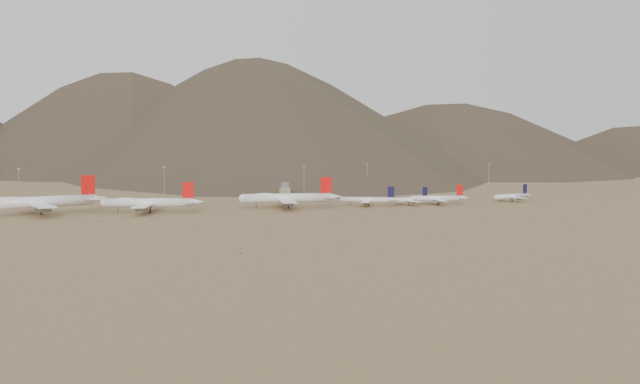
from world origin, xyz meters
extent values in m
plane|color=#A18253|center=(0.00, 0.00, 0.00)|extent=(3000.00, 3000.00, 0.00)
cylinder|color=white|center=(-144.47, 25.00, 8.17)|extent=(65.44, 29.65, 6.94)
cone|color=white|center=(-109.16, 37.95, 8.69)|extent=(13.50, 10.03, 6.25)
cube|color=white|center=(-145.73, 24.54, 7.13)|extent=(31.29, 61.49, 0.87)
cube|color=white|center=(-114.21, 36.10, 8.86)|extent=(13.73, 24.04, 0.42)
cube|color=red|center=(-115.47, 35.64, 17.80)|extent=(8.41, 3.59, 12.31)
cylinder|color=black|center=(-143.81, 27.09, 2.35)|extent=(0.56, 0.56, 4.70)
cylinder|color=black|center=(-142.61, 23.83, 2.35)|extent=(0.56, 0.56, 4.70)
ellipsoid|color=white|center=(-160.86, 18.98, 10.08)|extent=(21.97, 12.29, 4.16)
cylinder|color=slate|center=(-149.97, 36.09, 5.41)|extent=(7.38, 5.24, 3.12)
cylinder|color=slate|center=(-141.49, 12.98, 5.41)|extent=(7.38, 5.24, 3.12)
cylinder|color=slate|center=(-153.79, 46.50, 5.41)|extent=(7.38, 5.24, 3.12)
cylinder|color=slate|center=(-137.67, 2.57, 5.41)|extent=(7.38, 5.24, 3.12)
cylinder|color=white|center=(-77.73, 20.11, 6.72)|extent=(55.30, 16.54, 5.71)
sphere|color=white|center=(-104.82, 25.58, 6.72)|extent=(5.60, 5.60, 5.60)
cone|color=white|center=(-47.40, 13.99, 7.15)|extent=(10.77, 7.01, 5.14)
cube|color=white|center=(-78.82, 20.33, 5.87)|extent=(18.70, 51.41, 0.71)
cube|color=white|center=(-51.73, 14.86, 7.30)|extent=(8.69, 19.85, 0.34)
cube|color=red|center=(-52.81, 15.08, 14.65)|extent=(7.14, 1.93, 10.13)
cylinder|color=black|center=(-96.69, 23.94, 1.93)|extent=(0.37, 0.37, 3.87)
cylinder|color=black|center=(-76.37, 21.29, 1.93)|extent=(0.46, 0.46, 3.87)
cylinder|color=black|center=(-76.93, 18.49, 1.93)|extent=(0.46, 0.46, 3.87)
ellipsoid|color=white|center=(-91.82, 22.96, 8.29)|extent=(18.18, 7.70, 3.43)
cylinder|color=slate|center=(-76.81, 30.26, 4.45)|extent=(5.93, 3.61, 2.57)
cylinder|color=slate|center=(-80.82, 10.40, 4.45)|extent=(5.93, 3.61, 2.57)
cylinder|color=slate|center=(-75.01, 39.20, 4.45)|extent=(5.93, 3.61, 2.57)
cylinder|color=slate|center=(-82.63, 1.46, 4.45)|extent=(5.93, 3.61, 2.57)
cylinder|color=white|center=(14.03, 28.39, 7.24)|extent=(59.77, 10.71, 6.15)
sphere|color=white|center=(-15.62, 30.68, 7.24)|extent=(6.02, 6.02, 6.02)
cone|color=white|center=(47.24, 25.82, 7.70)|extent=(11.10, 6.34, 5.53)
cube|color=white|center=(12.84, 28.48, 6.31)|extent=(13.69, 55.09, 0.77)
cube|color=white|center=(42.49, 26.19, 7.85)|extent=(6.93, 21.07, 0.37)
cube|color=red|center=(41.31, 26.28, 15.76)|extent=(7.75, 1.15, 10.90)
cylinder|color=black|center=(-6.73, 29.99, 2.08)|extent=(0.40, 0.40, 4.16)
cylinder|color=black|center=(15.33, 29.83, 2.08)|extent=(0.50, 0.50, 4.16)
cylinder|color=black|center=(15.10, 26.76, 2.08)|extent=(0.50, 0.50, 4.16)
ellipsoid|color=white|center=(-1.39, 29.58, 8.93)|extent=(19.33, 6.06, 3.69)
cylinder|color=slate|center=(13.68, 39.35, 4.79)|extent=(6.14, 3.22, 2.77)
cylinder|color=slate|center=(12.00, 17.61, 4.79)|extent=(6.14, 3.22, 2.77)
cylinder|color=slate|center=(14.44, 49.14, 4.79)|extent=(6.14, 3.22, 2.77)
cylinder|color=slate|center=(11.25, 7.82, 4.79)|extent=(6.14, 3.22, 2.77)
cylinder|color=white|center=(72.54, 30.93, 4.55)|extent=(34.42, 16.34, 3.84)
sphere|color=white|center=(56.03, 37.30, 4.55)|extent=(3.77, 3.77, 3.77)
cone|color=white|center=(91.05, 23.79, 4.84)|extent=(7.19, 5.52, 3.46)
cube|color=white|center=(71.88, 31.18, 3.98)|extent=(16.21, 30.36, 0.48)
cube|color=white|center=(88.40, 24.81, 4.94)|extent=(7.13, 11.91, 0.23)
cube|color=#121134|center=(87.74, 25.06, 10.27)|extent=(4.42, 1.98, 7.59)
cylinder|color=black|center=(60.98, 35.39, 1.32)|extent=(0.40, 0.40, 2.63)
cylinder|color=black|center=(73.55, 31.57, 1.32)|extent=(0.51, 0.51, 2.63)
cylinder|color=black|center=(72.86, 29.77, 1.32)|extent=(0.51, 0.51, 2.63)
cylinder|color=slate|center=(74.94, 39.11, 3.02)|extent=(3.93, 2.89, 1.73)
cylinder|color=slate|center=(68.82, 23.25, 3.02)|extent=(3.93, 2.89, 1.73)
cylinder|color=white|center=(102.70, 29.98, 4.06)|extent=(31.42, 11.47, 3.43)
sphere|color=white|center=(87.44, 25.90, 4.06)|extent=(3.36, 3.36, 3.36)
cone|color=white|center=(119.80, 34.54, 4.32)|extent=(6.29, 4.45, 3.09)
cube|color=white|center=(102.09, 29.81, 3.55)|extent=(11.88, 27.48, 0.43)
cube|color=white|center=(117.36, 33.89, 4.41)|extent=(5.40, 10.68, 0.21)
cube|color=#121134|center=(116.75, 33.73, 9.17)|extent=(4.05, 1.36, 6.77)
cylinder|color=black|center=(92.02, 27.12, 1.17)|extent=(0.36, 0.36, 2.35)
cylinder|color=black|center=(103.09, 30.97, 1.17)|extent=(0.45, 0.45, 2.35)
cylinder|color=black|center=(103.53, 29.31, 1.17)|extent=(0.45, 0.45, 2.35)
cylinder|color=slate|center=(100.14, 37.14, 2.70)|extent=(3.45, 2.31, 1.54)
cylinder|color=slate|center=(104.05, 22.48, 2.70)|extent=(3.45, 2.31, 1.54)
cylinder|color=white|center=(124.54, 29.19, 4.65)|extent=(36.39, 7.11, 3.93)
sphere|color=white|center=(106.52, 30.79, 4.65)|extent=(3.85, 3.85, 3.85)
cone|color=white|center=(144.72, 27.40, 4.95)|extent=(6.80, 4.10, 3.54)
cube|color=white|center=(123.82, 29.26, 4.06)|extent=(8.51, 31.40, 0.49)
cube|color=white|center=(141.84, 27.66, 5.04)|extent=(4.28, 12.03, 0.24)
cube|color=red|center=(141.12, 27.72, 10.49)|extent=(4.72, 0.77, 7.75)
cylinder|color=black|center=(111.93, 30.31, 1.34)|extent=(0.41, 0.41, 2.69)
cylinder|color=black|center=(125.35, 30.11, 1.34)|extent=(0.52, 0.52, 2.69)
cylinder|color=black|center=(125.18, 28.15, 1.34)|extent=(0.52, 0.52, 2.69)
cylinder|color=slate|center=(124.59, 37.91, 3.09)|extent=(3.76, 2.08, 1.77)
cylinder|color=slate|center=(123.05, 20.61, 3.09)|extent=(3.76, 2.08, 1.77)
cylinder|color=white|center=(188.43, 38.89, 4.13)|extent=(31.56, 13.65, 3.49)
sphere|color=white|center=(173.21, 33.71, 4.13)|extent=(3.42, 3.42, 3.42)
cone|color=white|center=(205.48, 44.68, 4.39)|extent=(6.49, 4.84, 3.14)
cube|color=white|center=(187.82, 38.68, 3.61)|extent=(13.74, 27.74, 0.44)
cube|color=white|center=(203.04, 43.85, 4.48)|extent=(6.11, 10.84, 0.21)
cube|color=#121134|center=(202.43, 43.64, 9.32)|extent=(4.06, 1.64, 6.89)
cylinder|color=black|center=(177.78, 35.27, 1.19)|extent=(0.37, 0.37, 2.39)
cylinder|color=black|center=(188.76, 39.92, 1.19)|extent=(0.46, 0.46, 2.39)
cylinder|color=black|center=(189.32, 38.27, 1.19)|extent=(0.46, 0.46, 2.39)
cylinder|color=slate|center=(185.34, 45.98, 2.75)|extent=(3.55, 2.52, 1.57)
cylinder|color=slate|center=(190.31, 31.37, 2.75)|extent=(3.55, 2.52, 1.57)
cube|color=gray|center=(30.00, 120.00, 4.00)|extent=(8.00, 8.00, 8.00)
cube|color=slate|center=(30.00, 120.00, 10.00)|extent=(6.00, 6.00, 4.00)
cylinder|color=gray|center=(-169.88, 113.72, 12.50)|extent=(0.50, 0.50, 25.00)
cube|color=gray|center=(-169.88, 113.72, 25.30)|extent=(2.00, 0.60, 0.80)
cylinder|color=gray|center=(-65.05, 123.63, 12.50)|extent=(0.50, 0.50, 25.00)
cube|color=gray|center=(-65.05, 123.63, 25.30)|extent=(2.00, 0.60, 0.80)
cylinder|color=gray|center=(43.61, 108.01, 12.50)|extent=(0.50, 0.50, 25.00)
cube|color=gray|center=(43.61, 108.01, 25.30)|extent=(2.00, 0.60, 0.80)
cylinder|color=gray|center=(108.41, 146.47, 12.50)|extent=(0.50, 0.50, 25.00)
cube|color=gray|center=(108.41, 146.47, 25.30)|extent=(2.00, 0.60, 0.80)
cylinder|color=gray|center=(217.08, 131.80, 12.50)|extent=(0.50, 0.50, 25.00)
cube|color=gray|center=(217.08, 131.80, 25.30)|extent=(2.00, 0.60, 0.80)
ellipsoid|color=olive|center=(134.46, -79.03, 0.33)|extent=(0.74, 0.74, 0.65)
ellipsoid|color=olive|center=(38.05, -67.81, 0.20)|extent=(0.53, 0.53, 0.40)
ellipsoid|color=olive|center=(-104.45, -21.95, 0.39)|extent=(1.05, 1.05, 0.78)
ellipsoid|color=olive|center=(40.31, -64.47, 0.23)|extent=(0.82, 0.82, 0.46)
ellipsoid|color=olive|center=(-138.43, -17.08, 0.24)|extent=(0.72, 0.72, 0.49)
ellipsoid|color=olive|center=(7.96, -137.89, 0.31)|extent=(0.93, 0.93, 0.63)
ellipsoid|color=olive|center=(42.79, -93.52, 0.16)|extent=(0.54, 0.54, 0.33)
ellipsoid|color=olive|center=(143.70, -107.86, 0.16)|extent=(0.61, 0.61, 0.31)
ellipsoid|color=olive|center=(28.36, -30.16, 0.31)|extent=(0.95, 0.95, 0.62)
ellipsoid|color=olive|center=(-53.86, -63.10, 0.40)|extent=(1.01, 1.01, 0.79)
ellipsoid|color=olive|center=(24.91, -63.88, 0.34)|extent=(0.95, 0.95, 0.69)
ellipsoid|color=olive|center=(1.60, -5.40, 0.23)|extent=(0.66, 0.66, 0.46)
ellipsoid|color=olive|center=(-37.74, 1.30, 0.18)|extent=(0.65, 0.65, 0.35)
ellipsoid|color=olive|center=(174.16, -4.87, 0.22)|extent=(0.51, 0.51, 0.43)
ellipsoid|color=olive|center=(-41.14, -154.37, 0.41)|extent=(1.08, 1.08, 0.82)
ellipsoid|color=olive|center=(193.88, -51.91, 0.30)|extent=(0.95, 0.95, 0.60)
ellipsoid|color=olive|center=(120.69, -53.22, 0.37)|extent=(0.88, 0.88, 0.74)
ellipsoid|color=olive|center=(162.84, -69.78, 0.23)|extent=(0.77, 0.77, 0.45)
ellipsoid|color=olive|center=(-18.06, -89.48, 0.39)|extent=(0.96, 0.96, 0.78)
ellipsoid|color=olive|center=(173.22, -10.90, 0.24)|extent=(0.93, 0.93, 0.48)
ellipsoid|color=olive|center=(8.51, -54.17, 0.25)|extent=(0.69, 0.69, 0.49)
camera|label=1|loc=(-78.25, -446.33, 48.16)|focal=40.00mm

